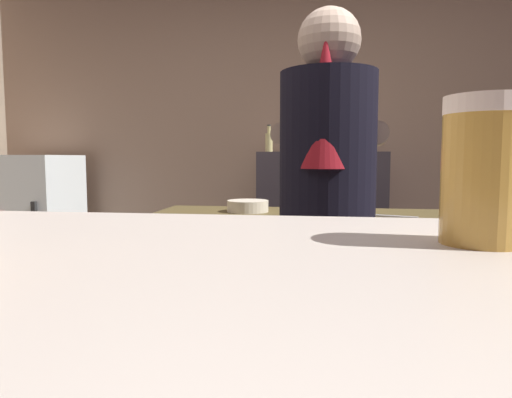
# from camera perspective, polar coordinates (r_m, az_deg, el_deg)

# --- Properties ---
(wall_back) EXTENTS (5.20, 0.10, 2.70)m
(wall_back) POSITION_cam_1_polar(r_m,az_deg,el_deg) (3.61, 6.69, 8.15)
(wall_back) COLOR #9A7A64
(wall_back) RESTS_ON ground
(prep_counter) EXTENTS (2.10, 0.60, 0.90)m
(prep_counter) POSITION_cam_1_polar(r_m,az_deg,el_deg) (2.22, 14.99, -13.66)
(prep_counter) COLOR brown
(prep_counter) RESTS_ON ground
(back_shelf) EXTENTS (0.91, 0.36, 1.20)m
(back_shelf) POSITION_cam_1_polar(r_m,az_deg,el_deg) (3.37, 8.13, -4.41)
(back_shelf) COLOR #3D363E
(back_shelf) RESTS_ON ground
(mini_fridge) EXTENTS (0.57, 0.58, 1.18)m
(mini_fridge) POSITION_cam_1_polar(r_m,az_deg,el_deg) (3.85, -26.06, -3.86)
(mini_fridge) COLOR white
(mini_fridge) RESTS_ON ground
(bartender) EXTENTS (0.46, 0.53, 1.68)m
(bartender) POSITION_cam_1_polar(r_m,az_deg,el_deg) (1.64, 8.85, -1.58)
(bartender) COLOR #323234
(bartender) RESTS_ON ground
(mixing_bowl) EXTENTS (0.20, 0.20, 0.05)m
(mixing_bowl) POSITION_cam_1_polar(r_m,az_deg,el_deg) (2.19, -1.03, -0.89)
(mixing_bowl) COLOR beige
(mixing_bowl) RESTS_ON prep_counter
(chefs_knife) EXTENTS (0.24, 0.11, 0.01)m
(chefs_knife) POSITION_cam_1_polar(r_m,az_deg,el_deg) (2.07, 16.40, -2.09)
(chefs_knife) COLOR silver
(chefs_knife) RESTS_ON prep_counter
(pint_glass_far) EXTENTS (0.08, 0.08, 0.14)m
(pint_glass_far) POSITION_cam_1_polar(r_m,az_deg,el_deg) (0.47, 26.74, 3.19)
(pint_glass_far) COLOR gold
(pint_glass_far) RESTS_ON bar_counter
(bottle_hot_sauce) EXTENTS (0.05, 0.05, 0.20)m
(bottle_hot_sauce) POSITION_cam_1_polar(r_m,az_deg,el_deg) (3.34, 9.29, 7.15)
(bottle_hot_sauce) COLOR #478731
(bottle_hot_sauce) RESTS_ON back_shelf
(bottle_soy) EXTENTS (0.05, 0.05, 0.20)m
(bottle_soy) POSITION_cam_1_polar(r_m,az_deg,el_deg) (3.42, 1.64, 7.22)
(bottle_soy) COLOR #D3C87E
(bottle_soy) RESTS_ON back_shelf
(bottle_olive_oil) EXTENTS (0.07, 0.07, 0.19)m
(bottle_olive_oil) POSITION_cam_1_polar(r_m,az_deg,el_deg) (3.24, 8.72, 7.18)
(bottle_olive_oil) COLOR #D6C978
(bottle_olive_oil) RESTS_ON back_shelf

